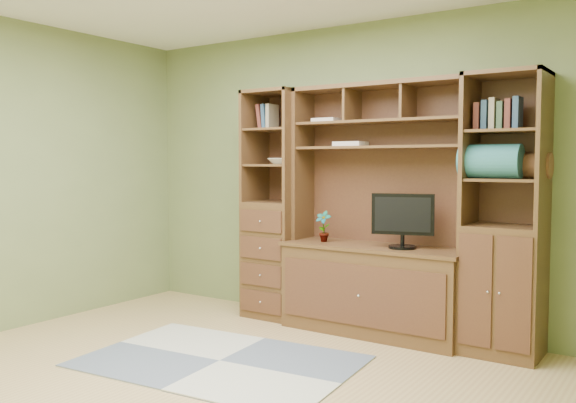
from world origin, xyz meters
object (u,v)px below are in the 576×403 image
Objects in this scene: left_tower at (276,204)px; monitor at (403,211)px; right_tower at (505,215)px; center_hutch at (374,209)px.

left_tower is 3.45× the size of monitor.
left_tower and right_tower have the same top height.
center_hutch is at bearing 156.03° from monitor.
center_hutch and right_tower have the same top height.
center_hutch is 3.45× the size of monitor.
center_hutch reaches higher than monitor.
monitor is (1.27, -0.07, 0.00)m from left_tower.
center_hutch is at bearing -2.29° from left_tower.
right_tower is at bearing 0.00° from left_tower.
left_tower is at bearing 177.71° from center_hutch.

